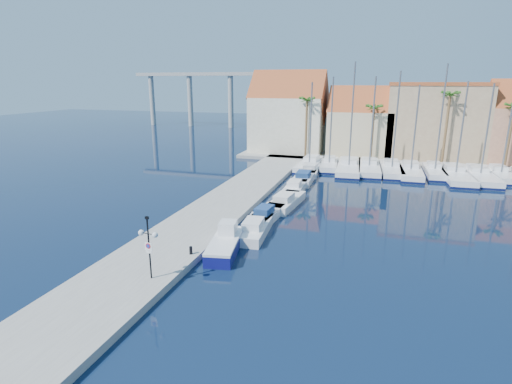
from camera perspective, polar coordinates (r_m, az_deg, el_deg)
ground at (r=24.23m, az=2.30°, el=-14.41°), size 260.00×260.00×0.00m
quay_west at (r=38.60m, az=-5.32°, el=-2.41°), size 6.00×77.00×0.50m
shore_north at (r=69.46m, az=21.11°, el=4.66°), size 54.00×16.00×0.50m
lamp_post at (r=24.65m, az=-15.12°, el=-6.37°), size 1.35×0.44×3.99m
bollard at (r=28.33m, az=-9.29°, el=-8.23°), size 0.22×0.22×0.55m
fishing_boat at (r=29.55m, az=-4.38°, el=-7.29°), size 2.83×5.88×1.97m
motorboat_west_0 at (r=32.74m, az=-0.18°, el=-5.19°), size 2.53×6.48×1.40m
motorboat_west_1 at (r=36.02m, az=1.47°, el=-3.24°), size 2.29×5.84×1.40m
motorboat_west_2 at (r=40.06m, az=4.27°, el=-1.33°), size 2.80×6.88×1.40m
motorboat_west_3 at (r=45.46m, az=5.64°, el=0.68°), size 2.01×6.00×1.40m
motorboat_west_4 at (r=50.22m, az=6.88°, el=2.07°), size 2.35×6.96×1.40m
motorboat_west_5 at (r=54.97m, az=7.73°, el=3.22°), size 2.81×7.29×1.40m
sailboat_0 at (r=58.18m, az=7.74°, el=3.96°), size 3.04×10.26×12.00m
sailboat_1 at (r=58.32m, az=10.42°, el=3.91°), size 2.98×8.77×12.71m
sailboat_2 at (r=57.29m, az=13.13°, el=3.53°), size 3.64×11.83×14.57m
sailboat_3 at (r=57.65m, az=15.83°, el=3.40°), size 3.52×11.00×12.73m
sailboat_4 at (r=57.59m, az=18.77°, el=3.17°), size 3.41×10.46×13.40m
sailboat_5 at (r=57.13m, az=21.19°, el=2.82°), size 2.86×10.54×11.68m
sailboat_6 at (r=58.13m, az=24.11°, el=2.79°), size 2.54×8.82×14.24m
sailboat_7 at (r=57.38m, az=26.49°, el=2.28°), size 3.66×11.90×12.14m
sailboat_8 at (r=58.16m, az=29.23°, el=2.09°), size 3.47×11.20×11.90m
sailboat_9 at (r=60.02m, az=31.46°, el=2.18°), size 2.76×8.74×12.05m
building_0 at (r=69.26m, az=4.69°, el=10.86°), size 12.30×9.00×13.50m
building_1 at (r=67.72m, az=14.74°, el=9.26°), size 10.30×8.00×11.00m
building_2 at (r=68.96m, az=24.11°, el=9.34°), size 14.20×10.20×11.50m
palm_0 at (r=63.40m, az=7.31°, el=12.67°), size 2.60×2.60×10.15m
palm_1 at (r=62.43m, az=16.52°, el=11.27°), size 2.60×2.60×9.15m
palm_2 at (r=62.91m, az=25.98°, el=12.11°), size 2.60×2.60×11.15m
viaduct at (r=111.57m, az=-6.17°, el=14.48°), size 48.00×2.20×14.45m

